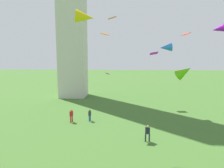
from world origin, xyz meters
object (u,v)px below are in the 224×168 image
Objects in this scene: kite_flying_1 at (166,47)px; kite_flying_2 at (107,74)px; person_1 at (71,115)px; kite_flying_3 at (112,18)px; kite_flying_5 at (154,53)px; kite_flying_4 at (85,17)px; kite_flying_6 at (105,34)px; person_2 at (148,132)px; kite_flying_0 at (184,72)px; kite_flying_7 at (186,34)px; person_0 at (90,115)px; kite_flying_8 at (218,29)px.

kite_flying_1 is 1.73× the size of kite_flying_2.
kite_flying_3 reaches higher than person_1.
person_1 is 17.54m from kite_flying_5.
kite_flying_6 is (1.08, 6.60, -0.76)m from kite_flying_4.
kite_flying_4 is at bearing -15.15° from kite_flying_2.
kite_flying_5 is (11.99, 9.88, 8.15)m from person_1.
kite_flying_3 reaches higher than kite_flying_6.
kite_flying_2 is at bearing 108.78° from person_2.
kite_flying_0 is at bearing 8.01° from kite_flying_1.
person_1 is 1.08× the size of kite_flying_7.
kite_flying_5 is at bearing 146.39° from person_0.
kite_flying_1 is 13.76m from kite_flying_3.
kite_flying_1 reaches higher than kite_flying_0.
kite_flying_7 is (17.28, 10.18, 11.40)m from person_1.
kite_flying_8 is (20.49, 5.43, 11.60)m from person_1.
person_0 is at bearing 121.57° from person_1.
person_0 is at bearing -38.47° from kite_flying_8.
kite_flying_4 reaches higher than kite_flying_5.
kite_flying_8 reaches higher than kite_flying_6.
kite_flying_7 is 5.74m from kite_flying_8.
kite_flying_5 is at bearing 74.12° from kite_flying_7.
kite_flying_0 reaches higher than kite_flying_2.
kite_flying_0 is at bearing -170.40° from kite_flying_6.
person_0 is 15.70m from kite_flying_5.
kite_flying_1 is at bearing 51.79° from kite_flying_3.
person_2 is 12.01m from kite_flying_6.
kite_flying_1 is 7.80m from kite_flying_8.
kite_flying_2 is 0.61× the size of kite_flying_4.
kite_flying_4 reaches higher than person_0.
kite_flying_2 is 0.68× the size of kite_flying_7.
kite_flying_8 is (16.91, 13.61, 0.57)m from kite_flying_4.
kite_flying_1 is 2.29× the size of kite_flying_3.
kite_flying_6 reaches higher than kite_flying_0.
kite_flying_2 is at bearing -177.24° from person_0.
kite_flying_6 is at bearing 100.30° from kite_flying_3.
kite_flying_3 is (5.75, -5.55, 11.40)m from person_1.
kite_flying_7 reaches higher than kite_flying_3.
kite_flying_6 is 0.48× the size of kite_flying_8.
kite_flying_4 is at bearing 94.84° from kite_flying_6.
kite_flying_3 reaches higher than kite_flying_1.
person_0 is 0.99× the size of kite_flying_7.
kite_flying_1 is 11.32m from kite_flying_6.
kite_flying_0 is 12.50m from kite_flying_5.
kite_flying_4 reaches higher than kite_flying_7.
kite_flying_6 is at bearing 139.27° from person_2.
kite_flying_1 is at bearing 128.12° from person_0.
kite_flying_8 is (6.77, 7.73, 5.63)m from kite_flying_0.
person_2 is at bearing 61.01° from person_0.
person_0 is 21.12m from kite_flying_7.
kite_flying_1 is at bearing 130.70° from person_1.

